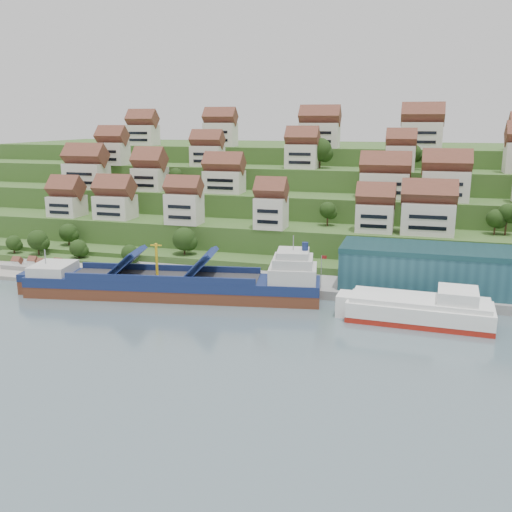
% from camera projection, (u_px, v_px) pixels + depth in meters
% --- Properties ---
extents(ground, '(300.00, 300.00, 0.00)m').
position_uv_depth(ground, '(235.00, 304.00, 129.87)').
color(ground, slate).
rests_on(ground, ground).
extents(quay, '(180.00, 14.00, 2.20)m').
position_uv_depth(quay, '(332.00, 288.00, 138.31)').
color(quay, gray).
rests_on(quay, ground).
extents(pebble_beach, '(45.00, 20.00, 1.00)m').
position_uv_depth(pebble_beach, '(48.00, 270.00, 156.45)').
color(pebble_beach, gray).
rests_on(pebble_beach, ground).
extents(hillside, '(260.00, 128.00, 31.00)m').
position_uv_depth(hillside, '(316.00, 198.00, 224.21)').
color(hillside, '#2D4C1E').
rests_on(hillside, ground).
extents(hillside_village, '(156.86, 62.60, 28.95)m').
position_uv_depth(hillside_village, '(306.00, 173.00, 179.99)').
color(hillside_village, silver).
rests_on(hillside_village, ground).
extents(hillside_trees, '(139.97, 62.45, 32.14)m').
position_uv_depth(hillside_trees, '(243.00, 197.00, 172.92)').
color(hillside_trees, '#203B13').
rests_on(hillside_trees, ground).
extents(warehouse, '(60.00, 15.00, 10.00)m').
position_uv_depth(warehouse, '(474.00, 271.00, 130.22)').
color(warehouse, '#224F5C').
rests_on(warehouse, quay).
extents(flagpole, '(1.28, 0.16, 8.00)m').
position_uv_depth(flagpole, '(322.00, 269.00, 132.78)').
color(flagpole, gray).
rests_on(flagpole, quay).
extents(beach_huts, '(14.40, 3.70, 2.20)m').
position_uv_depth(beach_huts, '(38.00, 265.00, 155.44)').
color(beach_huts, white).
rests_on(beach_huts, pebble_beach).
extents(cargo_ship, '(69.97, 21.49, 15.22)m').
position_uv_depth(cargo_ship, '(180.00, 285.00, 133.92)').
color(cargo_ship, '#5D2F1C').
rests_on(cargo_ship, ground).
extents(second_ship, '(29.47, 12.00, 8.42)m').
position_uv_depth(second_ship, '(422.00, 310.00, 117.41)').
color(second_ship, '#9C1B11').
rests_on(second_ship, ground).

